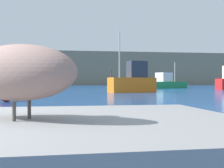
{
  "coord_description": "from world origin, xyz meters",
  "views": [
    {
      "loc": [
        1.68,
        -2.89,
        1.11
      ],
      "look_at": [
        5.69,
        20.58,
        0.86
      ],
      "focal_mm": 48.23,
      "sensor_mm": 36.0,
      "label": 1
    }
  ],
  "objects_px": {
    "fishing_boat_green": "(165,83)",
    "fishing_boat_orange": "(133,81)",
    "mooring_buoy": "(6,95)",
    "pelican": "(15,71)"
  },
  "relations": [
    {
      "from": "pelican",
      "to": "fishing_boat_orange",
      "type": "distance_m",
      "value": 26.67
    },
    {
      "from": "fishing_boat_orange",
      "to": "mooring_buoy",
      "type": "xyz_separation_m",
      "value": [
        -9.81,
        -11.54,
        -0.73
      ]
    },
    {
      "from": "pelican",
      "to": "fishing_boat_green",
      "type": "bearing_deg",
      "value": -74.96
    },
    {
      "from": "fishing_boat_green",
      "to": "fishing_boat_orange",
      "type": "height_order",
      "value": "fishing_boat_orange"
    },
    {
      "from": "pelican",
      "to": "mooring_buoy",
      "type": "height_order",
      "value": "pelican"
    },
    {
      "from": "pelican",
      "to": "fishing_boat_green",
      "type": "relative_size",
      "value": 0.17
    },
    {
      "from": "mooring_buoy",
      "to": "pelican",
      "type": "bearing_deg",
      "value": -80.0
    },
    {
      "from": "pelican",
      "to": "fishing_boat_green",
      "type": "xyz_separation_m",
      "value": [
        15.84,
        40.52,
        -0.44
      ]
    },
    {
      "from": "fishing_boat_green",
      "to": "fishing_boat_orange",
      "type": "xyz_separation_m",
      "value": [
        -8.52,
        -14.88,
        0.35
      ]
    },
    {
      "from": "fishing_boat_green",
      "to": "pelican",
      "type": "bearing_deg",
      "value": -139.8
    }
  ]
}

